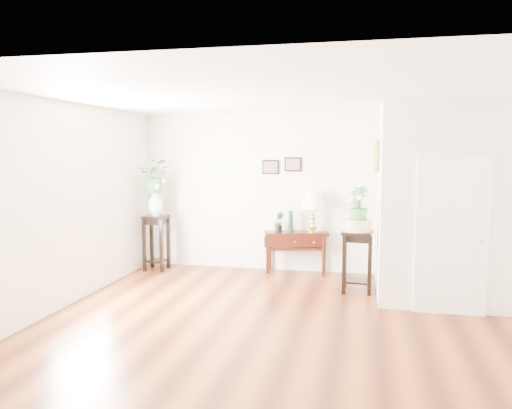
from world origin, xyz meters
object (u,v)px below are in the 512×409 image
(console_table, at_px, (296,252))
(plant_stand_a, at_px, (156,243))
(plant_stand_b, at_px, (357,261))
(table_lamp, at_px, (313,212))

(console_table, relative_size, plant_stand_a, 1.11)
(plant_stand_b, bearing_deg, table_lamp, 128.41)
(plant_stand_a, distance_m, plant_stand_b, 3.61)
(table_lamp, height_order, plant_stand_a, table_lamp)
(console_table, bearing_deg, plant_stand_b, -57.29)
(table_lamp, xyz_separation_m, plant_stand_a, (-2.78, -0.30, -0.59))
(plant_stand_a, xyz_separation_m, plant_stand_b, (3.55, -0.67, -0.03))
(console_table, relative_size, table_lamp, 1.55)
(table_lamp, bearing_deg, plant_stand_b, -51.59)
(console_table, xyz_separation_m, plant_stand_b, (1.06, -0.97, 0.10))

